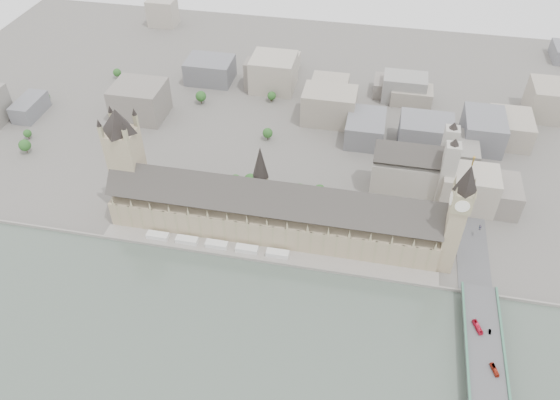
% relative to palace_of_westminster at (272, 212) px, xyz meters
% --- Properties ---
extents(ground, '(900.00, 900.00, 0.00)m').
position_rel_palace_of_westminster_xyz_m(ground, '(0.00, -19.70, -22.71)').
color(ground, '#595651').
rests_on(ground, ground).
extents(embankment_wall, '(600.00, 1.50, 3.00)m').
position_rel_palace_of_westminster_xyz_m(embankment_wall, '(0.00, -34.70, -21.21)').
color(embankment_wall, gray).
rests_on(embankment_wall, ground).
extents(river_terrace, '(270.00, 15.00, 2.00)m').
position_rel_palace_of_westminster_xyz_m(river_terrace, '(0.00, -27.20, -21.71)').
color(river_terrace, gray).
rests_on(river_terrace, ground).
extents(terrace_tents, '(118.00, 7.00, 4.00)m').
position_rel_palace_of_westminster_xyz_m(terrace_tents, '(-40.00, -26.70, -18.71)').
color(terrace_tents, silver).
rests_on(terrace_tents, river_terrace).
extents(palace_of_westminster, '(265.00, 40.73, 55.44)m').
position_rel_palace_of_westminster_xyz_m(palace_of_westminster, '(0.00, 0.00, 0.00)').
color(palace_of_westminster, tan).
rests_on(palace_of_westminster, ground).
extents(elizabeth_tower, '(17.00, 17.00, 107.50)m').
position_rel_palace_of_westminster_xyz_m(elizabeth_tower, '(138.00, -11.70, 35.38)').
color(elizabeth_tower, tan).
rests_on(elizabeth_tower, ground).
extents(victoria_tower, '(30.00, 30.00, 100.00)m').
position_rel_palace_of_westminster_xyz_m(victoria_tower, '(-122.00, 6.30, 32.50)').
color(victoria_tower, tan).
rests_on(victoria_tower, ground).
extents(central_tower, '(13.00, 13.00, 48.00)m').
position_rel_palace_of_westminster_xyz_m(central_tower, '(-10.00, 6.30, 35.21)').
color(central_tower, gray).
rests_on(central_tower, ground).
extents(westminster_bridge, '(25.00, 325.00, 10.25)m').
position_rel_palace_of_westminster_xyz_m(westminster_bridge, '(162.00, -107.20, -17.58)').
color(westminster_bridge, '#474749').
rests_on(westminster_bridge, ground).
extents(westminster_abbey, '(68.00, 36.00, 64.00)m').
position_rel_palace_of_westminster_xyz_m(westminster_abbey, '(110.92, 75.30, 2.38)').
color(westminster_abbey, gray).
rests_on(westminster_abbey, ground).
extents(city_skyline_inland, '(720.00, 360.00, 38.00)m').
position_rel_palace_of_westminster_xyz_m(city_skyline_inland, '(0.00, 225.30, -3.71)').
color(city_skyline_inland, gray).
rests_on(city_skyline_inland, ground).
extents(park_trees, '(110.00, 30.00, 15.00)m').
position_rel_palace_of_westminster_xyz_m(park_trees, '(-10.00, 40.30, -15.21)').
color(park_trees, '#204819').
rests_on(park_trees, ground).
extents(red_bus_north, '(6.77, 11.97, 3.28)m').
position_rel_palace_of_westminster_xyz_m(red_bus_north, '(157.92, -73.47, -10.82)').
color(red_bus_north, red).
rests_on(red_bus_north, westminster_bridge).
extents(red_bus_south, '(5.33, 9.98, 2.72)m').
position_rel_palace_of_westminster_xyz_m(red_bus_south, '(166.27, -104.56, -11.10)').
color(red_bus_south, '#A82815').
rests_on(red_bus_south, westminster_bridge).
extents(car_silver, '(1.76, 4.06, 1.30)m').
position_rel_palace_of_westminster_xyz_m(car_silver, '(166.04, -74.95, -11.81)').
color(car_silver, gray).
rests_on(car_silver, westminster_bridge).
extents(car_approach, '(2.53, 4.85, 1.34)m').
position_rel_palace_of_westminster_xyz_m(car_approach, '(166.84, 27.66, -11.78)').
color(car_approach, gray).
rests_on(car_approach, westminster_bridge).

